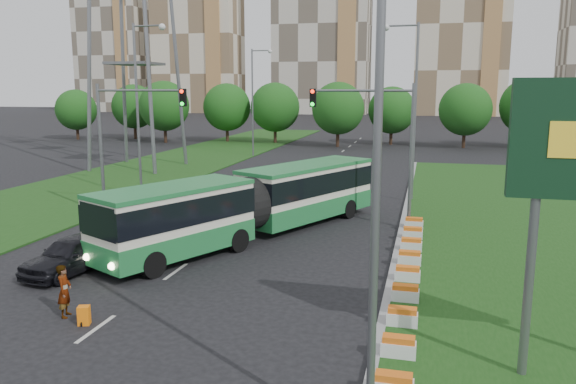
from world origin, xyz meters
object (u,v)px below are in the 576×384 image
(articulated_bus, at_px, (248,202))
(car_left_near, at_px, (71,254))
(car_left_far, at_px, (201,195))
(shopping_trolley, at_px, (84,316))
(pedestrian, at_px, (64,291))
(traffic_mast_left, at_px, (124,129))
(traffic_mast_median, at_px, (382,132))

(articulated_bus, bearing_deg, car_left_near, -99.79)
(car_left_far, distance_m, shopping_trolley, 19.00)
(pedestrian, bearing_deg, traffic_mast_left, 5.47)
(traffic_mast_left, distance_m, car_left_near, 11.55)
(traffic_mast_left, distance_m, shopping_trolley, 17.04)
(traffic_mast_left, bearing_deg, shopping_trolley, -65.27)
(car_left_near, height_order, shopping_trolley, car_left_near)
(traffic_mast_left, height_order, car_left_near, traffic_mast_left)
(car_left_near, bearing_deg, traffic_mast_left, 116.55)
(car_left_far, distance_m, pedestrian, 18.40)
(pedestrian, bearing_deg, shopping_trolley, -130.29)
(traffic_mast_left, bearing_deg, pedestrian, -67.97)
(car_left_near, xyz_separation_m, car_left_far, (0.03, 14.01, -0.07))
(articulated_bus, relative_size, pedestrian, 9.80)
(shopping_trolley, bearing_deg, articulated_bus, 62.40)
(traffic_mast_median, distance_m, articulated_bus, 8.29)
(traffic_mast_left, distance_m, car_left_far, 6.80)
(traffic_mast_left, xyz_separation_m, shopping_trolley, (6.81, -14.79, -5.03))
(articulated_bus, bearing_deg, car_left_far, 156.35)
(car_left_near, distance_m, pedestrian, 4.98)
(traffic_mast_median, relative_size, articulated_bus, 0.44)
(traffic_mast_left, height_order, articulated_bus, traffic_mast_left)
(traffic_mast_median, height_order, articulated_bus, traffic_mast_median)
(car_left_near, bearing_deg, shopping_trolley, -42.13)
(traffic_mast_median, distance_m, car_left_near, 17.02)
(articulated_bus, relative_size, shopping_trolley, 28.39)
(traffic_mast_median, xyz_separation_m, car_left_near, (-12.03, -11.15, -4.56))
(traffic_mast_left, bearing_deg, car_left_far, 50.68)
(car_left_far, bearing_deg, articulated_bus, -64.03)
(traffic_mast_median, bearing_deg, traffic_mast_left, -176.23)
(car_left_near, xyz_separation_m, shopping_trolley, (3.68, -4.64, -0.48))
(pedestrian, xyz_separation_m, shopping_trolley, (1.01, -0.44, -0.61))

